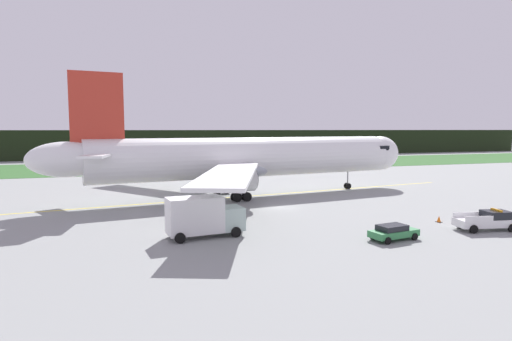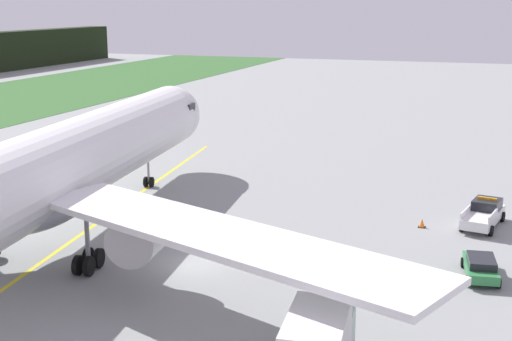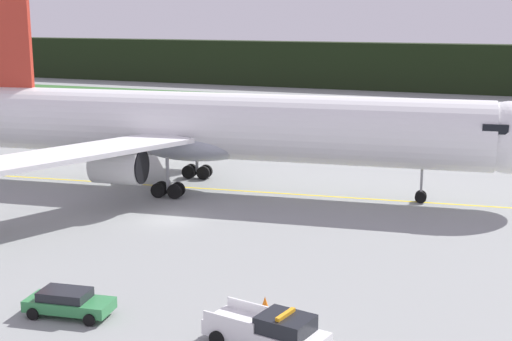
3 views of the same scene
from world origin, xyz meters
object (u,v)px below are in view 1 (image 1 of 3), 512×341
(staff_car, at_px, (393,232))
(apron_cone, at_px, (439,219))
(airliner, at_px, (247,158))
(catering_truck, at_px, (203,216))
(ops_pickup_truck, at_px, (488,220))

(staff_car, height_order, apron_cone, staff_car)
(airliner, height_order, catering_truck, airliner)
(airliner, height_order, ops_pickup_truck, airliner)
(ops_pickup_truck, height_order, staff_car, ops_pickup_truck)
(catering_truck, bearing_deg, ops_pickup_truck, -12.78)
(airliner, bearing_deg, ops_pickup_truck, -59.73)
(ops_pickup_truck, relative_size, catering_truck, 0.86)
(airliner, xyz_separation_m, ops_pickup_truck, (15.12, -25.91, -4.38))
(apron_cone, bearing_deg, staff_car, -153.21)
(staff_car, bearing_deg, catering_truck, 158.29)
(airliner, relative_size, staff_car, 12.09)
(airliner, distance_m, staff_car, 26.91)
(staff_car, relative_size, apron_cone, 6.90)
(ops_pickup_truck, xyz_separation_m, staff_car, (-10.44, -0.20, -0.20))
(ops_pickup_truck, height_order, catering_truck, catering_truck)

